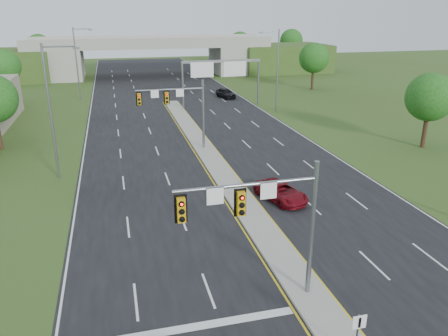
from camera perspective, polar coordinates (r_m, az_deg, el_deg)
name	(u,v)px	position (r m, az deg, el deg)	size (l,w,h in m)	color
ground	(307,294)	(22.99, 10.77, -15.86)	(240.00, 240.00, 0.00)	#394E1B
road	(187,125)	(54.06, -4.84, 5.58)	(24.00, 160.00, 0.02)	black
median	(208,154)	(42.70, -2.10, 1.86)	(2.00, 54.00, 0.16)	gray
lane_markings	(191,139)	(48.16, -4.32, 3.83)	(23.72, 160.00, 0.01)	gold
signal_mast_near	(268,214)	(19.73, 5.73, -5.98)	(6.62, 0.60, 7.00)	slate
signal_mast_far	(180,104)	(42.96, -5.72, 8.27)	(6.62, 0.60, 7.00)	slate
keep_right_sign	(358,330)	(18.97, 17.10, -19.55)	(0.60, 0.13, 2.20)	slate
sign_gantry	(220,70)	(63.98, -0.48, 12.64)	(11.58, 0.44, 6.67)	slate
overpass	(151,59)	(97.56, -9.54, 13.89)	(80.00, 14.00, 8.10)	gray
lightpole_l_mid	(52,106)	(37.70, -21.51, 7.51)	(2.85, 0.25, 11.00)	slate
lightpole_l_far	(78,60)	(72.21, -18.56, 13.17)	(2.85, 0.25, 11.00)	slate
lightpole_r_far	(276,67)	(61.18, 6.84, 12.99)	(2.85, 0.25, 11.00)	slate
tree_l_mid	(2,67)	(73.76, -26.97, 11.73)	(5.20, 5.20, 8.12)	#382316
tree_r_near	(430,97)	(48.43, 25.32, 8.35)	(4.80, 4.80, 7.60)	#382316
tree_r_mid	(314,58)	(79.96, 11.66, 13.90)	(5.20, 5.20, 8.12)	#382316
tree_back_b	(39,47)	(112.04, -23.01, 14.39)	(5.60, 5.60, 8.32)	#382316
tree_back_c	(240,43)	(115.64, 2.11, 16.01)	(5.60, 5.60, 8.32)	#382316
tree_back_d	(291,41)	(120.31, 8.78, 16.10)	(6.00, 6.00, 8.85)	#382316
car_far_a	(281,192)	(32.56, 7.45, -3.10)	(2.18, 4.72, 1.31)	maroon
car_far_c	(226,93)	(71.24, 0.23, 9.78)	(1.84, 4.57, 1.56)	black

